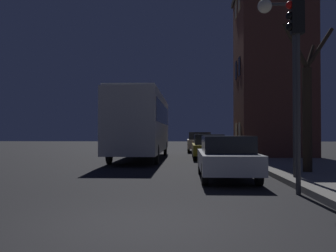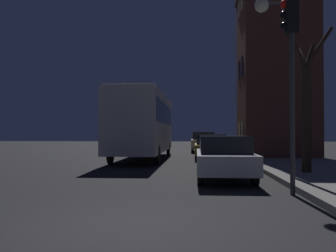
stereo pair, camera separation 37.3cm
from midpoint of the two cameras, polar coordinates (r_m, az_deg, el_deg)
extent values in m
plane|color=black|center=(6.14, -6.13, -15.27)|extent=(120.00, 120.00, 0.00)
cube|color=brown|center=(23.39, 16.51, 7.53)|extent=(4.10, 4.47, 9.63)
cube|color=#E5C67F|center=(22.07, 11.70, -0.88)|extent=(0.03, 0.70, 1.10)
cube|color=#E5C67F|center=(23.49, 11.24, -0.89)|extent=(0.03, 0.70, 1.10)
cube|color=black|center=(22.41, 11.66, 8.93)|extent=(0.03, 0.70, 1.10)
cube|color=black|center=(23.81, 11.21, 8.33)|extent=(0.03, 0.70, 1.10)
cube|color=#E5C67F|center=(23.37, 11.63, 18.18)|extent=(0.03, 0.70, 1.10)
cube|color=#E5C67F|center=(24.72, 11.17, 17.10)|extent=(0.03, 0.70, 1.10)
cylinder|color=#38383A|center=(12.02, 19.26, 5.47)|extent=(0.14, 0.14, 5.39)
cylinder|color=#38383A|center=(12.48, 17.09, 17.44)|extent=(0.90, 0.09, 0.09)
sphere|color=#F4EAC6|center=(12.38, 14.97, 17.35)|extent=(0.44, 0.44, 0.44)
cylinder|color=#38383A|center=(9.65, 19.47, 1.76)|extent=(0.12, 0.12, 3.95)
cube|color=black|center=(10.06, 19.38, 15.68)|extent=(0.30, 0.24, 0.90)
sphere|color=red|center=(10.10, 18.34, 17.21)|extent=(0.20, 0.20, 0.20)
sphere|color=black|center=(10.02, 18.35, 15.75)|extent=(0.20, 0.20, 0.20)
sphere|color=black|center=(9.94, 18.36, 14.26)|extent=(0.20, 0.20, 0.20)
cylinder|color=#2D2319|center=(13.73, 21.05, 0.94)|extent=(0.32, 0.32, 3.60)
cylinder|color=#2D2319|center=(13.91, 19.45, 11.56)|extent=(0.94, 0.25, 1.60)
cylinder|color=#2D2319|center=(14.30, 22.71, 11.01)|extent=(1.10, 0.41, 1.49)
cylinder|color=#2D2319|center=(14.20, 21.47, 9.90)|extent=(0.51, 0.50, 0.90)
cylinder|color=#2D2319|center=(14.41, 20.22, 9.90)|extent=(0.25, 1.02, 1.01)
cylinder|color=#2D2319|center=(14.73, 20.47, 9.66)|extent=(0.33, 1.60, 1.04)
cube|color=beige|center=(21.57, -3.17, 0.32)|extent=(2.47, 11.05, 3.09)
cube|color=black|center=(21.59, -3.17, 1.79)|extent=(2.49, 10.17, 1.11)
cube|color=#B2B2B2|center=(21.66, -3.17, 4.56)|extent=(2.34, 10.50, 0.12)
cylinder|color=black|center=(25.05, 0.48, -3.41)|extent=(0.18, 0.96, 0.96)
cylinder|color=black|center=(25.30, -4.71, -3.38)|extent=(0.18, 0.96, 0.96)
cylinder|color=black|center=(17.89, -1.01, -4.35)|extent=(0.18, 0.96, 0.96)
cylinder|color=black|center=(18.24, -8.20, -4.28)|extent=(0.18, 0.96, 0.96)
cube|color=#B7BABF|center=(12.41, 9.29, -5.22)|extent=(1.72, 4.76, 0.57)
cube|color=black|center=(12.14, 9.39, -2.74)|extent=(1.51, 2.47, 0.52)
cylinder|color=black|center=(14.05, 11.87, -5.88)|extent=(0.18, 0.64, 0.64)
cylinder|color=black|center=(13.93, 5.56, -5.94)|extent=(0.18, 0.64, 0.64)
cylinder|color=black|center=(11.01, 14.05, -7.22)|extent=(0.18, 0.64, 0.64)
cylinder|color=black|center=(10.85, 5.95, -7.33)|extent=(0.18, 0.64, 0.64)
cube|color=olive|center=(22.01, 6.99, -3.50)|extent=(1.84, 4.79, 0.57)
cube|color=black|center=(21.76, 7.02, -2.02)|extent=(1.62, 2.49, 0.57)
cylinder|color=black|center=(23.63, 8.82, -4.02)|extent=(0.18, 0.56, 0.56)
cylinder|color=black|center=(23.56, 4.78, -4.04)|extent=(0.18, 0.56, 0.56)
cylinder|color=black|center=(20.54, 9.53, -4.47)|extent=(0.18, 0.56, 0.56)
cylinder|color=black|center=(20.45, 4.88, -4.49)|extent=(0.18, 0.56, 0.56)
cube|color=beige|center=(29.80, 5.74, -2.69)|extent=(1.87, 4.57, 0.67)
cube|color=black|center=(29.56, 5.75, -1.50)|extent=(1.65, 2.38, 0.58)
cylinder|color=black|center=(31.32, 7.22, -3.22)|extent=(0.18, 0.64, 0.64)
cylinder|color=black|center=(31.28, 4.12, -3.23)|extent=(0.18, 0.64, 0.64)
cylinder|color=black|center=(28.36, 7.54, -3.45)|extent=(0.18, 0.64, 0.64)
cylinder|color=black|center=(28.31, 4.11, -3.46)|extent=(0.18, 0.64, 0.64)
camera|label=1|loc=(0.19, -89.34, -0.01)|focal=40.00mm
camera|label=2|loc=(0.19, 90.66, 0.01)|focal=40.00mm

